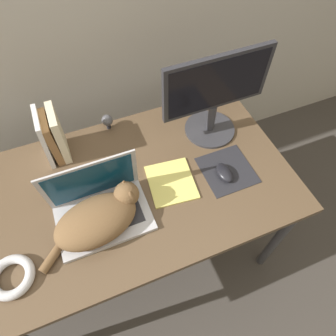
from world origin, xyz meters
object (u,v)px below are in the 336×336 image
book_row (53,136)px  external_monitor (215,94)px  cat (99,218)px  laptop (100,207)px  webcam (107,121)px  computer_mouse (224,173)px  notepad (171,182)px  cable_coil (12,277)px

book_row → external_monitor: bearing=-10.4°
cat → laptop: bearing=73.4°
book_row → webcam: 0.26m
computer_mouse → cat: bearing=-176.9°
laptop → computer_mouse: size_ratio=3.51×
cat → webcam: size_ratio=5.36×
notepad → computer_mouse: bearing=-12.9°
computer_mouse → book_row: bearing=148.5°
computer_mouse → book_row: size_ratio=0.42×
notepad → webcam: bearing=111.8°
external_monitor → laptop: bearing=-158.2°
cat → external_monitor: external_monitor is taller
cat → book_row: (-0.08, 0.41, 0.05)m
laptop → external_monitor: bearing=21.8°
cat → notepad: (0.32, 0.08, -0.06)m
cat → cable_coil: cat is taller
laptop → cat: 0.06m
notepad → webcam: size_ratio=2.94×
notepad → webcam: 0.43m
external_monitor → computer_mouse: size_ratio=4.67×
book_row → laptop: bearing=-74.7°
laptop → cable_coil: (-0.35, -0.13, -0.03)m
cable_coil → computer_mouse: bearing=6.9°
external_monitor → cable_coil: bearing=-158.8°
cat → cable_coil: size_ratio=2.65×
webcam → laptop: bearing=-108.7°
computer_mouse → book_row: book_row is taller
cat → webcam: bearing=71.5°
cable_coil → notepad: bearing=13.5°
computer_mouse → webcam: size_ratio=1.30×
external_monitor → book_row: bearing=169.6°
computer_mouse → laptop: bearing=177.6°
cat → computer_mouse: (0.54, 0.03, -0.04)m
book_row → notepad: book_row is taller
computer_mouse → cable_coil: computer_mouse is taller
external_monitor → book_row: 0.70m
webcam → book_row: bearing=-164.6°
laptop → book_row: 0.38m
laptop → external_monitor: external_monitor is taller
laptop → book_row: (-0.10, 0.36, 0.07)m
cat → cable_coil: bearing=-167.1°
webcam → external_monitor: bearing=-23.6°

